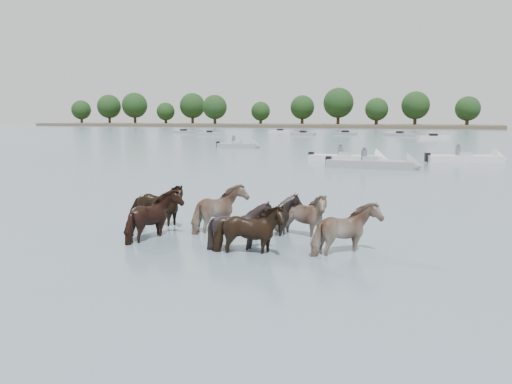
% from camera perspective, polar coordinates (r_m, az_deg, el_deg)
% --- Properties ---
extents(ground, '(400.00, 400.00, 0.00)m').
position_cam_1_polar(ground, '(12.30, 5.91, -6.35)').
color(ground, slate).
rests_on(ground, ground).
extents(shoreline, '(160.00, 30.00, 1.00)m').
position_cam_1_polar(shoreline, '(177.35, -1.15, 7.41)').
color(shoreline, '#4C4233').
rests_on(shoreline, ground).
extents(pony_herd, '(7.48, 3.47, 1.51)m').
position_cam_1_polar(pony_herd, '(13.13, -2.11, -3.28)').
color(pony_herd, black).
rests_on(pony_herd, ground).
extents(motorboat_a, '(5.69, 1.66, 1.92)m').
position_cam_1_polar(motorboat_a, '(36.48, 11.11, 3.59)').
color(motorboat_a, silver).
rests_on(motorboat_a, ground).
extents(motorboat_b, '(5.94, 1.81, 1.92)m').
position_cam_1_polar(motorboat_b, '(32.61, 13.91, 2.96)').
color(motorboat_b, gray).
rests_on(motorboat_b, ground).
extents(motorboat_c, '(5.70, 3.41, 1.92)m').
position_cam_1_polar(motorboat_c, '(39.06, 23.10, 3.38)').
color(motorboat_c, silver).
rests_on(motorboat_c, ground).
extents(motorboat_f, '(4.70, 2.88, 1.92)m').
position_cam_1_polar(motorboat_f, '(53.16, -1.35, 5.16)').
color(motorboat_f, gray).
rests_on(motorboat_f, ground).
extents(distant_flotilla, '(106.24, 25.33, 0.93)m').
position_cam_1_polar(distant_flotilla, '(85.32, 22.13, 5.74)').
color(distant_flotilla, gray).
rests_on(distant_flotilla, ground).
extents(treeline, '(149.07, 20.88, 12.47)m').
position_cam_1_polar(treeline, '(179.27, -2.73, 9.41)').
color(treeline, '#382619').
rests_on(treeline, ground).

